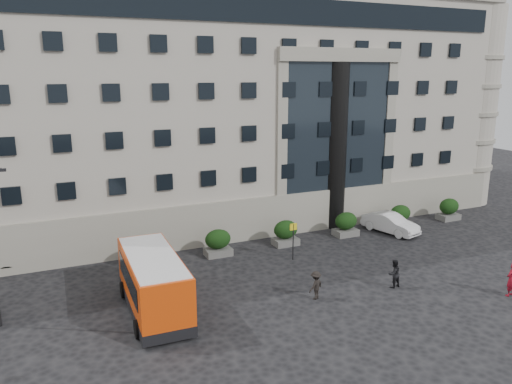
% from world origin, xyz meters
% --- Properties ---
extents(ground, '(120.00, 120.00, 0.00)m').
position_xyz_m(ground, '(0.00, 0.00, 0.00)').
color(ground, black).
rests_on(ground, ground).
extents(civic_building, '(44.00, 24.00, 18.00)m').
position_xyz_m(civic_building, '(6.00, 22.00, 9.00)').
color(civic_building, '#A7A194').
rests_on(civic_building, ground).
extents(entrance_column, '(1.80, 1.80, 13.00)m').
position_xyz_m(entrance_column, '(12.00, 10.30, 6.50)').
color(entrance_column, black).
rests_on(entrance_column, ground).
extents(hedge_a, '(1.80, 1.26, 1.84)m').
position_xyz_m(hedge_a, '(-4.00, 7.80, 0.93)').
color(hedge_a, '#555552').
rests_on(hedge_a, ground).
extents(hedge_b, '(1.80, 1.26, 1.84)m').
position_xyz_m(hedge_b, '(1.20, 7.80, 0.93)').
color(hedge_b, '#555552').
rests_on(hedge_b, ground).
extents(hedge_c, '(1.80, 1.26, 1.84)m').
position_xyz_m(hedge_c, '(6.40, 7.80, 0.93)').
color(hedge_c, '#555552').
rests_on(hedge_c, ground).
extents(hedge_d, '(1.80, 1.26, 1.84)m').
position_xyz_m(hedge_d, '(11.60, 7.80, 0.93)').
color(hedge_d, '#555552').
rests_on(hedge_d, ground).
extents(hedge_e, '(1.80, 1.26, 1.84)m').
position_xyz_m(hedge_e, '(16.80, 7.80, 0.93)').
color(hedge_e, '#555552').
rests_on(hedge_e, ground).
extents(hedge_f, '(1.80, 1.26, 1.84)m').
position_xyz_m(hedge_f, '(22.00, 7.80, 0.93)').
color(hedge_f, '#555552').
rests_on(hedge_f, ground).
extents(bus_stop_sign, '(0.50, 0.08, 2.52)m').
position_xyz_m(bus_stop_sign, '(5.50, 5.00, 1.73)').
color(bus_stop_sign, '#262628').
rests_on(bus_stop_sign, ground).
extents(minibus, '(2.97, 7.49, 3.10)m').
position_xyz_m(minibus, '(-4.66, 1.41, 1.71)').
color(minibus, '#D83E0A').
rests_on(minibus, ground).
extents(parked_car_d, '(2.84, 5.57, 1.51)m').
position_xyz_m(parked_car_d, '(-11.93, 12.43, 0.75)').
color(parked_car_d, black).
rests_on(parked_car_d, ground).
extents(white_taxi, '(2.78, 4.88, 1.52)m').
position_xyz_m(white_taxi, '(15.18, 7.00, 0.76)').
color(white_taxi, silver).
rests_on(white_taxi, ground).
extents(pedestrian_a, '(0.77, 0.56, 1.96)m').
position_xyz_m(pedestrian_a, '(14.00, -4.89, 0.98)').
color(pedestrian_a, maroon).
rests_on(pedestrian_a, ground).
extents(pedestrian_b, '(0.87, 0.70, 1.69)m').
position_xyz_m(pedestrian_b, '(8.76, -1.30, 0.85)').
color(pedestrian_b, black).
rests_on(pedestrian_b, ground).
extents(pedestrian_c, '(1.20, 0.97, 1.62)m').
position_xyz_m(pedestrian_c, '(3.82, -0.76, 0.81)').
color(pedestrian_c, black).
rests_on(pedestrian_c, ground).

